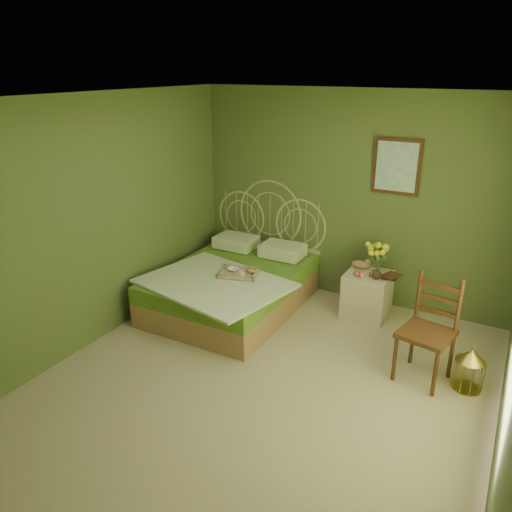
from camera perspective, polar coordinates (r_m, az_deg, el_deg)
The scene contains 13 objects.
floor at distance 4.90m, azimuth 0.90°, elevation -14.37°, with size 4.50×4.50×0.00m, color beige.
ceiling at distance 4.00m, azimuth 1.12°, elevation 17.59°, with size 4.50×4.50×0.00m, color silver.
wall_back at distance 6.27m, azimuth 10.67°, elevation 6.46°, with size 4.00×4.00×0.00m, color #526635.
wall_left at distance 5.45m, azimuth -17.98°, elevation 3.59°, with size 4.50×4.50×0.00m, color #526635.
wall_art at distance 6.01m, azimuth 15.78°, elevation 9.82°, with size 0.54×0.04×0.64m.
bed at distance 6.20m, azimuth -2.48°, elevation -3.08°, with size 1.79×2.26×1.40m.
nightstand at distance 6.07m, azimuth 12.71°, elevation -3.69°, with size 0.50×0.50×0.98m.
chair at distance 5.01m, azimuth 19.18°, elevation -7.16°, with size 0.54×0.54×1.03m.
birdcage at distance 5.12m, azimuth 23.17°, elevation -11.90°, with size 0.27×0.27×0.41m.
book_lower at distance 5.96m, azimuth 14.49°, elevation -2.13°, with size 0.16×0.22×0.02m, color #381E0F.
book_upper at distance 5.95m, azimuth 14.51°, elevation -1.94°, with size 0.17×0.23×0.02m, color #472819.
cereal_bowl at distance 5.95m, azimuth -2.61°, elevation -1.55°, with size 0.14×0.14×0.03m, color white.
coffee_cup at distance 5.77m, azimuth -1.64°, elevation -2.09°, with size 0.07×0.07×0.07m, color white.
Camera 1 is at (1.85, -3.54, 2.84)m, focal length 35.00 mm.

